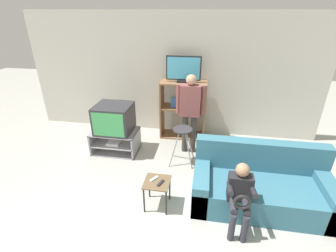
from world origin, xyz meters
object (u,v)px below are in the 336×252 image
at_px(person_standing_adult, 190,107).
at_px(media_shelf, 183,110).
at_px(television_main, 114,118).
at_px(person_seated_child, 240,194).
at_px(folding_stool, 182,136).
at_px(television_flat, 183,70).
at_px(remote_control_white, 154,179).
at_px(snack_table, 157,186).
at_px(tv_stand, 116,141).
at_px(couch, 260,186).
at_px(remote_control_black, 161,183).

bearing_deg(person_standing_adult, media_shelf, 107.19).
bearing_deg(television_main, person_seated_child, -35.48).
relative_size(folding_stool, person_standing_adult, 0.45).
height_order(media_shelf, television_flat, television_flat).
height_order(remote_control_white, person_standing_adult, person_standing_adult).
xyz_separation_m(television_flat, snack_table, (-0.10, -2.22, -1.14)).
height_order(media_shelf, snack_table, media_shelf).
distance_m(tv_stand, snack_table, 1.78).
height_order(media_shelf, couch, media_shelf).
bearing_deg(person_seated_child, tv_stand, 144.97).
bearing_deg(person_standing_adult, snack_table, -100.93).
bearing_deg(remote_control_white, snack_table, -6.72).
relative_size(snack_table, remote_control_white, 3.01).
xyz_separation_m(snack_table, person_standing_adult, (0.31, 1.60, 0.59)).
bearing_deg(folding_stool, person_standing_adult, 78.42).
bearing_deg(television_main, folding_stool, -8.73).
xyz_separation_m(television_main, media_shelf, (1.24, 0.84, -0.07)).
height_order(snack_table, remote_control_black, remote_control_black).
bearing_deg(television_flat, snack_table, -92.60).
distance_m(television_main, couch, 2.83).
bearing_deg(person_seated_child, folding_stool, 122.38).
relative_size(television_main, folding_stool, 0.96).
distance_m(media_shelf, television_flat, 0.87).
distance_m(tv_stand, television_flat, 1.98).
height_order(folding_stool, remote_control_black, folding_stool).
distance_m(media_shelf, folding_stool, 1.06).
bearing_deg(media_shelf, television_main, -145.83).
bearing_deg(television_flat, couch, -54.36).
bearing_deg(person_standing_adult, television_main, -171.44).
distance_m(television_flat, folding_stool, 1.41).
xyz_separation_m(tv_stand, person_seated_child, (2.23, -1.56, 0.33)).
relative_size(tv_stand, media_shelf, 0.70).
xyz_separation_m(remote_control_black, remote_control_white, (-0.11, 0.08, 0.00)).
bearing_deg(tv_stand, television_main, 69.34).
relative_size(remote_control_black, remote_control_white, 1.00).
height_order(television_main, media_shelf, media_shelf).
xyz_separation_m(remote_control_black, person_seated_child, (1.04, -0.17, 0.11)).
bearing_deg(television_main, person_standing_adult, 8.56).
xyz_separation_m(media_shelf, folding_stool, (0.11, -1.05, -0.07)).
relative_size(television_main, remote_control_white, 4.70).
xyz_separation_m(folding_stool, snack_table, (-0.22, -1.17, -0.20)).
distance_m(folding_stool, couch, 1.53).
bearing_deg(tv_stand, person_standing_adult, 9.31).
bearing_deg(person_seated_child, couch, 55.46).
xyz_separation_m(snack_table, remote_control_black, (0.06, -0.03, 0.08)).
bearing_deg(television_main, snack_table, -50.75).
bearing_deg(couch, remote_control_white, -169.41).
height_order(media_shelf, remote_control_white, media_shelf).
bearing_deg(folding_stool, television_flat, 96.60).
bearing_deg(couch, person_standing_adult, 132.14).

